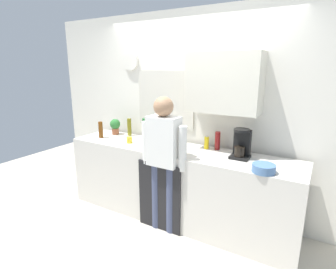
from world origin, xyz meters
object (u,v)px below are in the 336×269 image
at_px(bottle_green_wine, 145,129).
at_px(potted_plant, 115,126).
at_px(cup_white_mug, 171,141).
at_px(bottle_olive_oil, 129,127).
at_px(bottle_red_vinegar, 217,141).
at_px(bottle_amber_beer, 101,130).
at_px(person_at_sink, 164,154).
at_px(mixing_bowl, 264,168).
at_px(dish_soap, 207,143).
at_px(coffee_maker, 241,145).
at_px(cup_yellow_cup, 129,140).

distance_m(bottle_green_wine, potted_plant, 0.56).
bearing_deg(cup_white_mug, bottle_green_wine, 174.78).
relative_size(bottle_olive_oil, bottle_red_vinegar, 1.14).
bearing_deg(bottle_red_vinegar, potted_plant, -177.92).
xyz_separation_m(bottle_amber_beer, cup_white_mug, (1.03, 0.19, -0.07)).
relative_size(bottle_green_wine, person_at_sink, 0.19).
xyz_separation_m(bottle_olive_oil, bottle_amber_beer, (-0.27, -0.31, -0.01)).
height_order(bottle_amber_beer, potted_plant, same).
height_order(mixing_bowl, person_at_sink, person_at_sink).
xyz_separation_m(potted_plant, dish_soap, (1.44, 0.02, -0.05)).
distance_m(dish_soap, person_at_sink, 0.59).
height_order(bottle_red_vinegar, cup_white_mug, bottle_red_vinegar).
bearing_deg(coffee_maker, person_at_sink, -153.18).
height_order(coffee_maker, bottle_olive_oil, coffee_maker).
bearing_deg(cup_yellow_cup, dish_soap, 16.05).
height_order(bottle_amber_beer, bottle_red_vinegar, bottle_amber_beer).
bearing_deg(mixing_bowl, cup_white_mug, 164.14).
distance_m(bottle_olive_oil, mixing_bowl, 2.04).
height_order(bottle_red_vinegar, mixing_bowl, bottle_red_vinegar).
xyz_separation_m(coffee_maker, mixing_bowl, (0.31, -0.32, -0.11)).
distance_m(bottle_olive_oil, dish_soap, 1.22).
height_order(coffee_maker, cup_yellow_cup, coffee_maker).
height_order(potted_plant, dish_soap, potted_plant).
bearing_deg(potted_plant, cup_yellow_cup, -29.20).
relative_size(mixing_bowl, potted_plant, 0.96).
xyz_separation_m(bottle_amber_beer, potted_plant, (0.05, 0.25, 0.02)).
bearing_deg(dish_soap, potted_plant, -179.31).
bearing_deg(bottle_red_vinegar, person_at_sink, -129.27).
bearing_deg(mixing_bowl, bottle_red_vinegar, 143.95).
bearing_deg(coffee_maker, cup_white_mug, 178.13).
relative_size(bottle_red_vinegar, dish_soap, 1.22).
height_order(bottle_olive_oil, bottle_red_vinegar, bottle_olive_oil).
distance_m(bottle_green_wine, cup_yellow_cup, 0.28).
bearing_deg(person_at_sink, mixing_bowl, 5.35).
bearing_deg(person_at_sink, bottle_green_wine, 143.13).
distance_m(coffee_maker, bottle_green_wine, 1.34).
bearing_deg(dish_soap, cup_white_mug, -170.37).
bearing_deg(bottle_green_wine, cup_yellow_cup, -109.92).
height_order(bottle_red_vinegar, person_at_sink, person_at_sink).
bearing_deg(cup_yellow_cup, coffee_maker, 6.89).
relative_size(bottle_red_vinegar, person_at_sink, 0.14).
bearing_deg(bottle_amber_beer, mixing_bowl, -3.97).
bearing_deg(bottle_red_vinegar, mixing_bowl, -36.05).
height_order(cup_white_mug, potted_plant, potted_plant).
distance_m(bottle_olive_oil, bottle_red_vinegar, 1.35).
height_order(bottle_olive_oil, bottle_amber_beer, bottle_olive_oil).
bearing_deg(potted_plant, coffee_maker, -2.73).
bearing_deg(cup_white_mug, bottle_red_vinegar, 11.39).
relative_size(bottle_red_vinegar, cup_white_mug, 2.32).
height_order(cup_yellow_cup, cup_white_mug, cup_white_mug).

